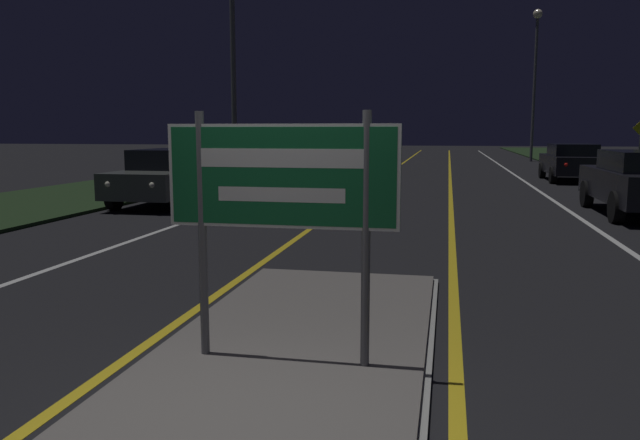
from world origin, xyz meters
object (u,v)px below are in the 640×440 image
(warning_sign, at_px, (640,143))
(streetlight_right_far, at_px, (536,60))
(car_approaching_0, at_px, (170,176))
(car_approaching_2, at_px, (381,149))
(streetlight_left_near, at_px, (232,17))
(car_approaching_1, at_px, (368,155))
(highway_sign, at_px, (281,189))
(car_receding_1, at_px, (571,161))

(warning_sign, bearing_deg, streetlight_right_far, 98.29)
(car_approaching_0, distance_m, car_approaching_2, 23.45)
(car_approaching_0, height_order, car_approaching_2, car_approaching_2)
(streetlight_left_near, height_order, car_approaching_1, streetlight_left_near)
(streetlight_right_far, bearing_deg, car_approaching_2, -160.91)
(car_approaching_0, xyz_separation_m, warning_sign, (14.57, 11.39, 0.69))
(highway_sign, bearing_deg, car_approaching_0, 119.15)
(car_approaching_2, bearing_deg, warning_sign, -46.08)
(streetlight_left_near, relative_size, car_approaching_1, 1.79)
(car_approaching_1, bearing_deg, streetlight_right_far, 53.96)
(highway_sign, distance_m, warning_sign, 23.64)
(highway_sign, relative_size, car_approaching_0, 0.48)
(car_approaching_0, relative_size, car_approaching_2, 0.92)
(car_approaching_2, bearing_deg, streetlight_left_near, -100.98)
(streetlight_left_near, bearing_deg, streetlight_right_far, 58.53)
(car_approaching_0, height_order, warning_sign, warning_sign)
(streetlight_right_far, xyz_separation_m, car_receding_1, (-0.53, -16.15, -5.52))
(car_approaching_1, bearing_deg, warning_sign, -14.24)
(streetlight_right_far, height_order, car_approaching_2, streetlight_right_far)
(car_approaching_0, bearing_deg, car_receding_1, 40.95)
(warning_sign, bearing_deg, car_approaching_0, -141.99)
(car_receding_1, height_order, car_approaching_2, car_approaching_2)
(highway_sign, xyz_separation_m, car_approaching_1, (-2.44, 24.81, -0.67))
(streetlight_left_near, distance_m, streetlight_right_far, 24.14)
(car_approaching_2, distance_m, warning_sign, 16.47)
(highway_sign, xyz_separation_m, streetlight_left_near, (-6.14, 16.46, 4.33))
(highway_sign, height_order, streetlight_left_near, streetlight_left_near)
(car_receding_1, bearing_deg, streetlight_right_far, 88.10)
(streetlight_right_far, bearing_deg, warning_sign, -81.71)
(warning_sign, bearing_deg, car_approaching_1, 165.76)
(streetlight_left_near, bearing_deg, car_approaching_0, -87.82)
(streetlight_right_far, distance_m, car_approaching_2, 11.20)
(streetlight_left_near, height_order, car_receding_1, streetlight_left_near)
(car_receding_1, xyz_separation_m, car_approaching_0, (-11.84, -10.28, -0.01))
(car_approaching_0, relative_size, car_approaching_1, 0.87)
(highway_sign, xyz_separation_m, car_receding_1, (5.92, 20.89, -0.72))
(streetlight_left_near, height_order, warning_sign, streetlight_left_near)
(car_receding_1, bearing_deg, car_approaching_2, 123.83)
(highway_sign, height_order, car_receding_1, highway_sign)
(streetlight_left_near, xyz_separation_m, car_approaching_1, (3.70, 8.36, -5.00))
(warning_sign, bearing_deg, car_receding_1, -157.85)
(car_approaching_2, relative_size, warning_sign, 2.02)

